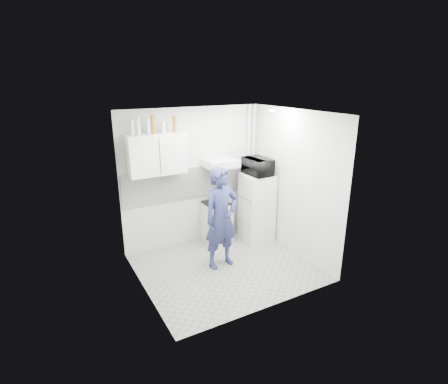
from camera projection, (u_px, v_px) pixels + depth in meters
floor at (225, 267)px, 5.99m from camera, size 2.80×2.80×0.00m
ceiling at (226, 113)px, 5.17m from camera, size 2.80×2.80×0.00m
wall_back at (193, 177)px, 6.62m from camera, size 2.80×0.00×2.80m
wall_left at (139, 211)px, 4.94m from camera, size 0.00×2.60×2.60m
wall_right at (294, 183)px, 6.23m from camera, size 0.00×2.60×2.60m
person at (221, 218)px, 5.80m from camera, size 0.68×0.48×1.74m
stove at (217, 222)px, 6.86m from camera, size 0.48×0.48×0.77m
fridge at (257, 207)px, 6.87m from camera, size 0.57×0.57×1.33m
stove_top at (217, 203)px, 6.74m from camera, size 0.46×0.46×0.03m
saucepan at (215, 199)px, 6.78m from camera, size 0.19×0.19×0.10m
microwave at (258, 166)px, 6.61m from camera, size 0.59×0.41×0.32m
bottle_a at (132, 127)px, 5.63m from camera, size 0.06×0.06×0.26m
bottle_b at (138, 127)px, 5.67m from camera, size 0.07×0.07×0.27m
bottle_c at (148, 127)px, 5.76m from camera, size 0.06×0.06×0.25m
bottle_d at (153, 125)px, 5.79m from camera, size 0.07×0.07×0.30m
canister_a at (163, 127)px, 5.89m from camera, size 0.07×0.07×0.19m
canister_b at (169, 128)px, 5.94m from camera, size 0.07×0.07×0.14m
bottle_e at (175, 124)px, 5.97m from camera, size 0.07×0.07×0.28m
upper_cabinet at (157, 154)px, 5.96m from camera, size 1.00×0.35×0.70m
range_hood at (220, 163)px, 6.53m from camera, size 0.60×0.50×0.14m
backsplash at (194, 182)px, 6.64m from camera, size 2.74×0.03×0.60m
pipe_a at (253, 170)px, 7.15m from camera, size 0.05×0.05×2.60m
pipe_b at (248, 170)px, 7.10m from camera, size 0.04×0.04×2.60m
ceiling_spot_fixture at (272, 111)px, 5.81m from camera, size 0.10×0.10×0.02m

